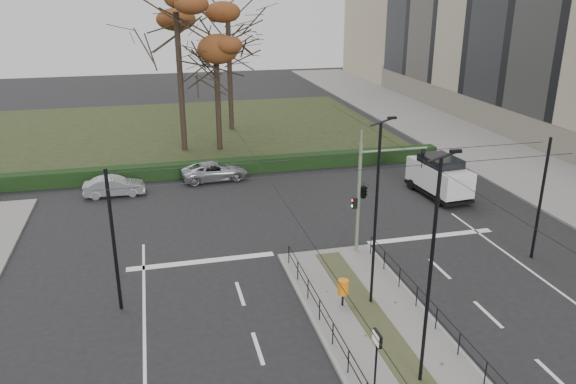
# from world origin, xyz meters

# --- Properties ---
(ground) EXTENTS (140.00, 140.00, 0.00)m
(ground) POSITION_xyz_m (0.00, 0.00, 0.00)
(ground) COLOR black
(ground) RESTS_ON ground
(median_island) EXTENTS (4.40, 15.00, 0.14)m
(median_island) POSITION_xyz_m (0.00, -2.50, 0.07)
(median_island) COLOR slate
(median_island) RESTS_ON ground
(sidewalk_east) EXTENTS (8.00, 90.00, 0.14)m
(sidewalk_east) POSITION_xyz_m (18.00, 22.00, 0.07)
(sidewalk_east) COLOR slate
(sidewalk_east) RESTS_ON ground
(park) EXTENTS (38.00, 26.00, 0.10)m
(park) POSITION_xyz_m (-6.00, 32.00, 0.05)
(park) COLOR black
(park) RESTS_ON ground
(hedge) EXTENTS (38.00, 1.00, 1.00)m
(hedge) POSITION_xyz_m (-6.00, 18.60, 0.50)
(hedge) COLOR black
(hedge) RESTS_ON ground
(apartment_block) EXTENTS (13.09, 52.10, 21.64)m
(apartment_block) POSITION_xyz_m (27.97, 23.97, 10.39)
(apartment_block) COLOR tan
(apartment_block) RESTS_ON ground
(median_railing) EXTENTS (4.14, 13.24, 0.92)m
(median_railing) POSITION_xyz_m (0.00, -2.60, 0.98)
(median_railing) COLOR black
(median_railing) RESTS_ON median_island
(catenary) EXTENTS (20.00, 34.00, 6.00)m
(catenary) POSITION_xyz_m (0.00, 1.62, 3.42)
(catenary) COLOR black
(catenary) RESTS_ON ground
(traffic_light) EXTENTS (3.70, 2.10, 5.45)m
(traffic_light) POSITION_xyz_m (1.82, 4.50, 3.31)
(traffic_light) COLOR #64765A
(traffic_light) RESTS_ON median_island
(litter_bin) EXTENTS (0.45, 0.45, 1.15)m
(litter_bin) POSITION_xyz_m (-0.83, -0.16, 0.96)
(litter_bin) COLOR black
(litter_bin) RESTS_ON median_island
(info_panel) EXTENTS (0.12, 0.56, 2.14)m
(info_panel) POSITION_xyz_m (-1.51, -5.23, 1.82)
(info_panel) COLOR black
(info_panel) RESTS_ON median_island
(streetlamp_median_near) EXTENTS (0.66, 0.13, 7.86)m
(streetlamp_median_near) POSITION_xyz_m (0.15, -5.17, 4.13)
(streetlamp_median_near) COLOR black
(streetlamp_median_near) RESTS_ON median_island
(streetlamp_median_far) EXTENTS (0.65, 0.13, 7.74)m
(streetlamp_median_far) POSITION_xyz_m (0.41, -0.19, 4.07)
(streetlamp_median_far) COLOR black
(streetlamp_median_far) RESTS_ON median_island
(parked_car_second) EXTENTS (3.74, 1.32, 1.23)m
(parked_car_second) POSITION_xyz_m (-10.39, 15.86, 0.62)
(parked_car_second) COLOR #94969B
(parked_car_second) RESTS_ON ground
(parked_car_fourth) EXTENTS (4.64, 2.44, 1.25)m
(parked_car_fourth) POSITION_xyz_m (-3.89, 17.44, 0.62)
(parked_car_fourth) COLOR #94969B
(parked_car_fourth) RESTS_ON ground
(white_van) EXTENTS (2.51, 4.94, 2.53)m
(white_van) POSITION_xyz_m (9.36, 11.00, 1.31)
(white_van) COLOR silver
(white_van) RESTS_ON ground
(rust_tree) EXTENTS (9.68, 9.68, 13.88)m
(rust_tree) POSITION_xyz_m (-5.38, 25.21, 10.65)
(rust_tree) COLOR black
(rust_tree) RESTS_ON park
(bare_tree_center) EXTENTS (8.17, 8.17, 12.93)m
(bare_tree_center) POSITION_xyz_m (-0.68, 31.30, 9.12)
(bare_tree_center) COLOR black
(bare_tree_center) RESTS_ON park
(bare_tree_near) EXTENTS (6.50, 6.50, 10.64)m
(bare_tree_near) POSITION_xyz_m (-2.62, 24.72, 7.52)
(bare_tree_near) COLOR black
(bare_tree_near) RESTS_ON park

